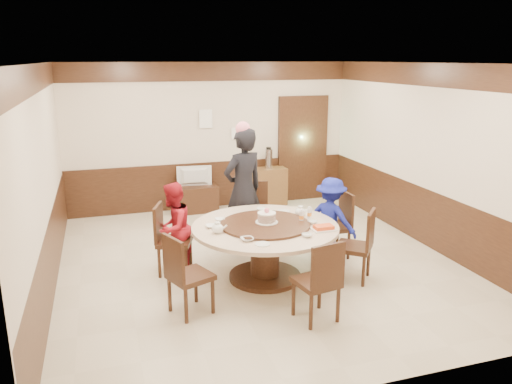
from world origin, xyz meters
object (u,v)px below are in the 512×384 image
object	(u,v)px
thermos	(269,159)
television	(194,176)
person_blue	(331,219)
birthday_cake	(267,217)
banquet_table	(265,241)
side_cabinet	(266,186)
person_red	(173,228)
shrimp_platter	(324,228)
tv_stand	(195,199)
person_standing	(243,190)

from	to	relation	value
thermos	television	bearing A→B (deg)	-178.85
person_blue	television	xyz separation A→B (m)	(-1.44, 2.93, 0.08)
person_blue	birthday_cake	size ratio (longest dim) A/B	4.13
person_blue	birthday_cake	bearing A→B (deg)	70.29
banquet_table	birthday_cake	distance (m)	0.32
birthday_cake	side_cabinet	xyz separation A→B (m)	(1.09, 3.29, -0.47)
banquet_table	person_red	size ratio (longest dim) A/B	1.52
shrimp_platter	thermos	distance (m)	3.76
banquet_table	side_cabinet	size ratio (longest dim) A/B	2.40
television	thermos	xyz separation A→B (m)	(1.50, 0.03, 0.25)
banquet_table	person_red	xyz separation A→B (m)	(-1.12, 0.60, 0.10)
thermos	person_red	bearing A→B (deg)	-130.18
banquet_table	shrimp_platter	world-z (taller)	shrimp_platter
television	side_cabinet	size ratio (longest dim) A/B	0.83
person_blue	side_cabinet	size ratio (longest dim) A/B	1.53
banquet_table	television	xyz separation A→B (m)	(-0.32, 3.29, 0.16)
person_blue	tv_stand	bearing A→B (deg)	-10.57
person_standing	television	xyz separation A→B (m)	(-0.36, 2.14, -0.25)
shrimp_platter	side_cabinet	bearing A→B (deg)	82.77
person_standing	thermos	bearing A→B (deg)	-138.15
thermos	banquet_table	bearing A→B (deg)	-109.57
birthday_cake	banquet_table	bearing A→B (deg)	-139.55
banquet_table	person_blue	size ratio (longest dim) A/B	1.57
person_blue	thermos	world-z (taller)	person_blue
birthday_cake	thermos	bearing A→B (deg)	70.75
birthday_cake	shrimp_platter	world-z (taller)	birthday_cake
banquet_table	side_cabinet	world-z (taller)	banquet_table
television	person_standing	bearing A→B (deg)	106.76
person_red	tv_stand	distance (m)	2.83
person_red	shrimp_platter	world-z (taller)	person_red
tv_stand	banquet_table	bearing A→B (deg)	-84.45
tv_stand	television	bearing A→B (deg)	0.00
birthday_cake	tv_stand	bearing A→B (deg)	96.10
birthday_cake	shrimp_platter	bearing A→B (deg)	-34.19
person_standing	shrimp_platter	size ratio (longest dim) A/B	6.27
person_red	person_standing	bearing A→B (deg)	151.63
person_standing	television	size ratio (longest dim) A/B	2.84
shrimp_platter	television	bearing A→B (deg)	104.74
birthday_cake	person_red	bearing A→B (deg)	153.28
banquet_table	person_standing	distance (m)	1.23
person_red	thermos	size ratio (longest dim) A/B	3.32
person_blue	television	distance (m)	3.27
birthday_cake	side_cabinet	size ratio (longest dim) A/B	0.37
side_cabinet	shrimp_platter	bearing A→B (deg)	-97.23
thermos	person_blue	bearing A→B (deg)	-91.16
person_standing	birthday_cake	xyz separation A→B (m)	(-0.01, -1.13, -0.09)
person_standing	birthday_cake	size ratio (longest dim) A/B	6.34
television	person_blue	bearing A→B (deg)	123.48
person_red	person_blue	size ratio (longest dim) A/B	1.03
person_blue	side_cabinet	world-z (taller)	person_blue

